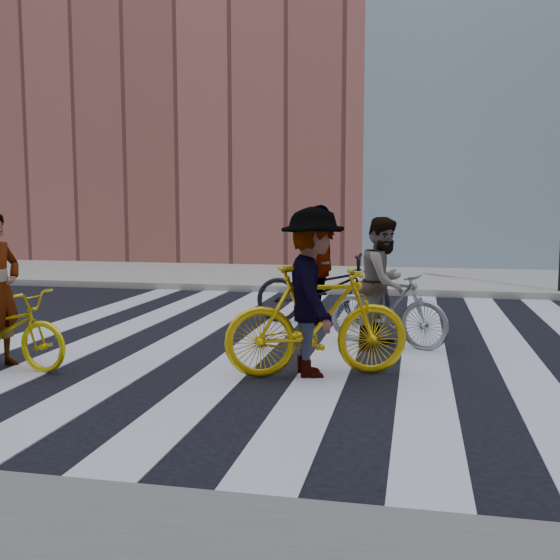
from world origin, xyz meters
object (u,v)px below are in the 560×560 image
(rider_right, at_px, (313,292))
(bike_dark_rear, at_px, (322,289))
(bike_yellow_left, at_px, (3,329))
(bike_yellow_right, at_px, (317,321))
(rider_mid, at_px, (384,282))
(rider_rear, at_px, (319,265))
(bike_silver_mid, at_px, (387,308))

(rider_right, bearing_deg, bike_dark_rear, -13.45)
(bike_yellow_left, distance_m, bike_yellow_right, 3.60)
(bike_yellow_left, xyz_separation_m, rider_mid, (4.21, 2.11, 0.40))
(rider_mid, relative_size, rider_rear, 0.91)
(bike_dark_rear, bearing_deg, rider_right, -172.71)
(bike_yellow_left, relative_size, bike_silver_mid, 1.02)
(bike_dark_rear, bearing_deg, rider_mid, -144.07)
(rider_right, distance_m, rider_rear, 3.21)
(bike_yellow_right, relative_size, rider_rear, 1.08)
(bike_yellow_left, bearing_deg, bike_dark_rear, -33.12)
(bike_dark_rear, bearing_deg, bike_yellow_right, -171.82)
(bike_silver_mid, distance_m, rider_mid, 0.35)
(rider_mid, bearing_deg, rider_right, -179.02)
(bike_yellow_right, height_order, rider_rear, rider_rear)
(bike_dark_rear, relative_size, rider_right, 1.15)
(rider_mid, distance_m, rider_right, 1.84)
(rider_right, bearing_deg, rider_mid, -41.40)
(bike_yellow_left, relative_size, bike_yellow_right, 0.86)
(rider_mid, distance_m, rider_rear, 1.83)
(bike_yellow_left, height_order, bike_yellow_right, bike_yellow_right)
(bike_yellow_right, distance_m, rider_right, 0.32)
(bike_dark_rear, relative_size, rider_mid, 1.24)
(bike_silver_mid, xyz_separation_m, rider_rear, (-1.13, 1.47, 0.43))
(bike_yellow_left, height_order, bike_silver_mid, bike_silver_mid)
(bike_dark_rear, distance_m, rider_right, 3.22)
(bike_silver_mid, bearing_deg, rider_right, 179.55)
(bike_yellow_left, height_order, bike_dark_rear, bike_dark_rear)
(bike_dark_rear, height_order, rider_right, rider_right)
(rider_mid, relative_size, rider_right, 0.93)
(bike_silver_mid, distance_m, rider_right, 1.90)
(bike_yellow_left, xyz_separation_m, bike_dark_rear, (3.18, 3.58, 0.10))
(bike_dark_rear, height_order, rider_rear, rider_rear)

